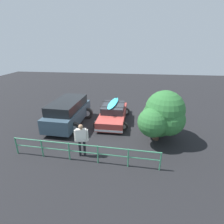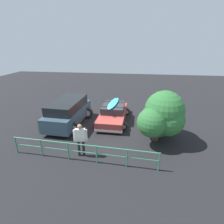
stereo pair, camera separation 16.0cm
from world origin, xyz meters
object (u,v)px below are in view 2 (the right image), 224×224
at_px(suv_car, 68,112).
at_px(person_bystander, 80,137).
at_px(bush_near_left, 162,116).
at_px(sedan_car, 113,113).

xyz_separation_m(suv_car, person_bystander, (-2.01, 3.52, 0.13)).
bearing_deg(bush_near_left, person_bystander, 27.76).
height_order(person_bystander, bush_near_left, bush_near_left).
xyz_separation_m(suv_car, bush_near_left, (-6.17, 1.33, 0.59)).
relative_size(sedan_car, bush_near_left, 1.37).
distance_m(suv_car, bush_near_left, 6.34).
height_order(sedan_car, suv_car, suv_car).
bearing_deg(person_bystander, sedan_car, -102.91).
height_order(sedan_car, bush_near_left, bush_near_left).
xyz_separation_m(sedan_car, person_bystander, (1.04, 4.54, 0.48)).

